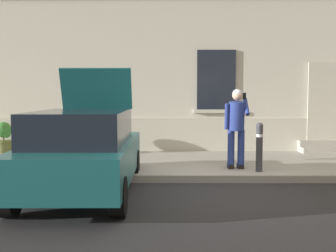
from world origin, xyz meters
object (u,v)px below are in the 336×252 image
Objects in this scene: planter_olive at (4,136)px; hatchback_car_teal at (83,150)px; bollard_near_person at (259,145)px; planter_charcoal at (92,138)px; bollard_far_left at (52,145)px; person_on_phone at (236,124)px.

hatchback_car_teal is at bearing -53.44° from planter_olive.
planter_charcoal is at bearing 147.96° from bollard_near_person.
bollard_near_person is 7.16m from planter_olive.
bollard_far_left is 1.22× the size of planter_charcoal.
person_on_phone is at bearing -22.39° from planter_olive.
hatchback_car_teal is 4.00m from planter_charcoal.
hatchback_car_teal is 4.75× the size of planter_charcoal.
hatchback_car_teal is 5.30m from planter_olive.
planter_charcoal is (0.37, 2.53, -0.11)m from bollard_far_left.
hatchback_car_teal is 1.73m from bollard_far_left.
person_on_phone is at bearing -31.81° from planter_charcoal.
planter_olive is (-3.15, 4.25, -0.19)m from hatchback_car_teal.
person_on_phone is at bearing 4.29° from bollard_far_left.
planter_olive is 2.56m from planter_charcoal.
bollard_near_person is at bearing 0.00° from bollard_far_left.
person_on_phone reaches higher than planter_charcoal.
person_on_phone is (2.99, 1.72, 0.35)m from hatchback_car_teal.
bollard_near_person is at bearing 22.57° from hatchback_car_teal.
hatchback_car_teal is at bearing -157.43° from bollard_near_person.
hatchback_car_teal is 2.34× the size of person_on_phone.
bollard_near_person is 1.22× the size of planter_charcoal.
person_on_phone is 2.03× the size of planter_charcoal.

